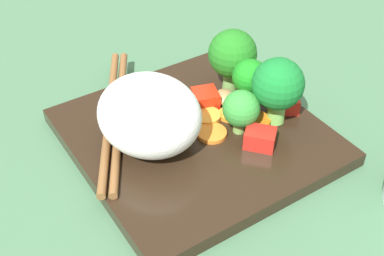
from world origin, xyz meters
TOP-DOWN VIEW (x-y plane):
  - ground_plane at (0.00, 0.00)cm, footprint 110.00×110.00cm
  - square_plate at (0.00, 0.00)cm, footprint 23.72×23.72cm
  - rice_mound at (-4.73, 0.70)cm, footprint 12.12×12.66cm
  - broccoli_floret_0 at (6.48, -0.33)cm, footprint 3.58×3.58cm
  - broccoli_floret_1 at (3.58, -2.35)cm, footprint 3.66×3.66cm
  - broccoli_floret_2 at (7.20, 3.74)cm, footprint 5.13×5.13cm
  - broccoli_floret_3 at (7.23, -3.22)cm, footprint 5.10×5.10cm
  - carrot_slice_0 at (0.91, -1.36)cm, footprint 2.95×2.95cm
  - carrot_slice_1 at (5.53, -2.52)cm, footprint 3.05×3.05cm
  - carrot_slice_2 at (7.52, 1.10)cm, footprint 3.65×3.65cm
  - carrot_slice_3 at (4.08, -0.42)cm, footprint 2.35×2.35cm
  - carrot_slice_4 at (1.99, 0.92)cm, footprint 3.81×3.81cm
  - pepper_chunk_0 at (9.44, -2.40)cm, footprint 3.51×3.37cm
  - pepper_chunk_1 at (3.21, 2.94)cm, footprint 3.23×3.26cm
  - pepper_chunk_2 at (3.70, -5.19)cm, footprint 3.48×3.57cm
  - chicken_piece_1 at (5.15, 2.15)cm, footprint 3.22×3.27cm
  - chopstick_pair at (-5.63, 6.42)cm, footprint 13.20×20.15cm

SIDE VIEW (x-z plane):
  - ground_plane at x=0.00cm, z-range -2.00..0.00cm
  - square_plate at x=0.00cm, z-range 0.00..1.44cm
  - carrot_slice_0 at x=0.91cm, z-range 1.44..1.86cm
  - carrot_slice_3 at x=4.08cm, z-range 1.44..1.89cm
  - carrot_slice_4 at x=1.99cm, z-range 1.44..2.06cm
  - carrot_slice_1 at x=5.53cm, z-range 1.44..2.13cm
  - carrot_slice_2 at x=7.52cm, z-range 1.44..2.24cm
  - chopstick_pair at x=-5.63cm, z-range 1.44..2.24cm
  - chicken_piece_1 at x=5.15cm, z-range 1.44..2.84cm
  - pepper_chunk_0 at x=9.44cm, z-range 1.44..3.09cm
  - pepper_chunk_1 at x=3.21cm, z-range 1.44..3.15cm
  - pepper_chunk_2 at x=3.70cm, z-range 1.44..3.24cm
  - broccoli_floret_1 at x=3.58cm, z-range 1.79..6.31cm
  - rice_mound at x=-4.73cm, z-range 1.44..8.78cm
  - broccoli_floret_0 at x=6.48cm, z-range 2.25..8.06cm
  - broccoli_floret_2 at x=7.20cm, z-range 2.19..9.33cm
  - broccoli_floret_3 at x=7.23cm, z-range 2.23..9.49cm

